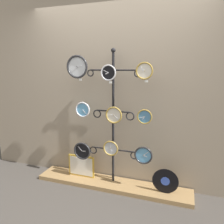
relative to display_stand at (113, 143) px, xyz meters
name	(u,v)px	position (x,y,z in m)	size (l,w,h in m)	color
ground_plane	(103,200)	(0.00, -0.41, -0.62)	(12.00, 12.00, 0.00)	#47423D
shop_wall	(117,86)	(0.00, 0.16, 0.78)	(4.40, 0.04, 2.80)	gray
low_shelf	(112,184)	(0.00, -0.06, -0.59)	(2.20, 0.36, 0.06)	#9E7A4C
display_stand	(113,143)	(0.00, 0.00, 0.00)	(0.75, 0.37, 1.90)	black
clock_top_left	(77,67)	(-0.47, -0.11, 1.05)	(0.31, 0.04, 0.31)	silver
clock_top_center	(109,73)	(-0.03, -0.09, 0.97)	(0.21, 0.04, 0.21)	black
clock_top_right	(144,71)	(0.43, -0.10, 1.00)	(0.21, 0.04, 0.21)	silver
clock_middle_left	(83,110)	(-0.42, -0.08, 0.47)	(0.21, 0.04, 0.21)	#60A8DB
clock_middle_center	(114,115)	(0.04, -0.09, 0.43)	(0.23, 0.04, 0.23)	silver
clock_middle_right	(145,117)	(0.45, -0.10, 0.44)	(0.19, 0.04, 0.19)	#4C84B2
clock_bottom_left	(82,151)	(-0.43, -0.10, -0.13)	(0.26, 0.04, 0.26)	black
clock_bottom_center	(111,148)	(-0.01, -0.08, -0.04)	(0.22, 0.04, 0.22)	silver
clock_bottom_right	(143,155)	(0.45, -0.11, -0.07)	(0.24, 0.04, 0.24)	#60A8DB
vinyl_record	(165,181)	(0.74, -0.09, -0.39)	(0.33, 0.01, 0.33)	black
picture_frame	(81,166)	(-0.49, -0.04, -0.40)	(0.41, 0.02, 0.32)	gold
price_tag_upper	(80,80)	(-0.42, -0.11, 0.88)	(0.04, 0.00, 0.03)	white
price_tag_mid	(111,82)	(-0.01, -0.09, 0.85)	(0.04, 0.00, 0.03)	white
price_tag_lower	(146,81)	(0.46, -0.10, 0.88)	(0.04, 0.00, 0.03)	white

